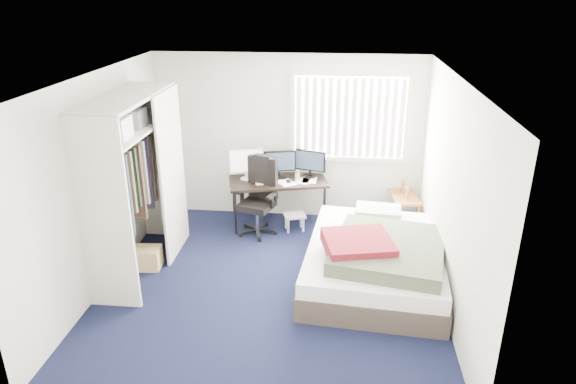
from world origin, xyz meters
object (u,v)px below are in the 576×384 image
(nightstand, at_px, (404,198))
(bed, at_px, (376,259))
(office_chair, at_px, (259,204))
(desk, at_px, (278,177))

(nightstand, height_order, bed, bed)
(office_chair, bearing_deg, bed, -36.46)
(desk, relative_size, office_chair, 1.35)
(desk, distance_m, bed, 2.09)
(office_chair, bearing_deg, desk, 52.71)
(desk, relative_size, bed, 0.67)
(nightstand, distance_m, bed, 1.68)
(office_chair, bearing_deg, nightstand, 10.88)
(nightstand, bearing_deg, bed, -107.01)
(nightstand, bearing_deg, desk, -177.16)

